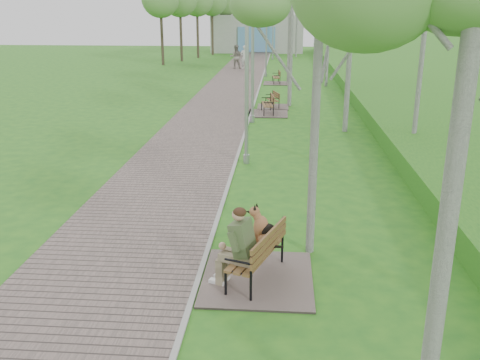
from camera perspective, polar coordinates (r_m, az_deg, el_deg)
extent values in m
plane|color=#26661F|center=(11.84, -2.98, -6.01)|extent=(120.00, 120.00, 0.00)
cube|color=#61554F|center=(32.73, -1.13, 9.55)|extent=(3.50, 67.00, 0.04)
cube|color=#999993|center=(32.60, 1.97, 9.52)|extent=(0.10, 67.00, 0.05)
cube|color=#479323|center=(32.82, 23.48, 8.08)|extent=(14.00, 70.00, 1.60)
cube|color=#9E9E99|center=(61.85, 1.89, 15.35)|extent=(10.00, 5.00, 4.00)
cube|color=#548BBC|center=(59.28, 1.76, 14.76)|extent=(4.00, 0.20, 2.60)
cube|color=#61554F|center=(10.07, 1.89, -10.42)|extent=(2.02, 2.25, 0.04)
cube|color=brown|center=(9.85, 1.63, -7.92)|extent=(1.04, 1.76, 0.04)
cube|color=brown|center=(9.63, 3.14, -6.57)|extent=(0.60, 1.61, 0.37)
cube|color=#61554F|center=(27.18, 3.54, 7.79)|extent=(1.55, 1.72, 0.04)
cube|color=brown|center=(27.12, 3.45, 8.56)|extent=(0.73, 1.35, 0.03)
cube|color=brown|center=(27.14, 3.88, 9.05)|extent=(0.39, 1.25, 0.28)
cube|color=#61554F|center=(25.43, 3.01, 7.09)|extent=(1.84, 2.04, 0.04)
cube|color=brown|center=(25.36, 2.91, 8.07)|extent=(0.64, 1.58, 0.04)
cube|color=brown|center=(25.33, 3.48, 8.69)|extent=(0.22, 1.53, 0.34)
cube|color=#61554F|center=(35.85, 3.93, 10.25)|extent=(1.70, 1.89, 0.04)
cube|color=brown|center=(35.80, 3.86, 10.89)|extent=(0.55, 1.45, 0.04)
cube|color=brown|center=(35.79, 4.24, 11.29)|extent=(0.16, 1.41, 0.31)
cylinder|color=#999CA1|center=(17.20, 0.69, 2.26)|extent=(0.20, 0.20, 0.30)
cylinder|color=#999CA1|center=(16.72, 0.72, 9.96)|extent=(0.12, 0.12, 4.95)
cylinder|color=#999CA1|center=(16.56, 0.75, 18.65)|extent=(0.18, 0.18, 0.25)
cylinder|color=#999CA1|center=(23.48, 1.31, 6.54)|extent=(0.21, 0.21, 0.31)
cylinder|color=#999CA1|center=(23.12, 1.35, 12.51)|extent=(0.13, 0.13, 5.22)
cylinder|color=#999CA1|center=(39.54, 2.78, 11.16)|extent=(0.18, 0.18, 0.27)
cylinder|color=#999CA1|center=(39.34, 2.83, 14.24)|extent=(0.11, 0.11, 4.53)
cylinder|color=#999CA1|center=(39.26, 2.88, 17.61)|extent=(0.16, 0.16, 0.23)
cylinder|color=#999CA1|center=(52.79, 3.49, 12.87)|extent=(0.19, 0.19, 0.29)
cylinder|color=#999CA1|center=(52.64, 3.54, 15.34)|extent=(0.12, 0.12, 4.86)
cylinder|color=#999CA1|center=(52.58, 3.59, 18.04)|extent=(0.17, 0.17, 0.24)
imported|color=silver|center=(44.07, 0.50, 12.95)|extent=(0.72, 0.49, 1.91)
imported|color=gray|center=(44.45, -0.46, 13.00)|extent=(0.98, 0.79, 1.92)
cylinder|color=silver|center=(5.04, 22.37, 4.78)|extent=(0.18, 0.18, 7.54)
cylinder|color=silver|center=(10.28, 8.13, 8.65)|extent=(0.16, 0.16, 6.35)
cylinder|color=silver|center=(18.17, 19.38, 17.48)|extent=(0.18, 0.18, 9.91)
cylinder|color=silver|center=(17.28, 8.38, 17.25)|extent=(0.19, 0.19, 9.29)
cylinder|color=silver|center=(21.63, 11.92, 17.85)|extent=(0.20, 0.20, 9.80)
cylinder|color=silver|center=(27.27, 5.52, 16.31)|extent=(0.20, 0.20, 8.11)
cylinder|color=silver|center=(34.67, 9.50, 16.45)|extent=(0.19, 0.19, 8.06)
cylinder|color=silver|center=(55.58, 6.14, 18.12)|extent=(0.19, 0.19, 10.10)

